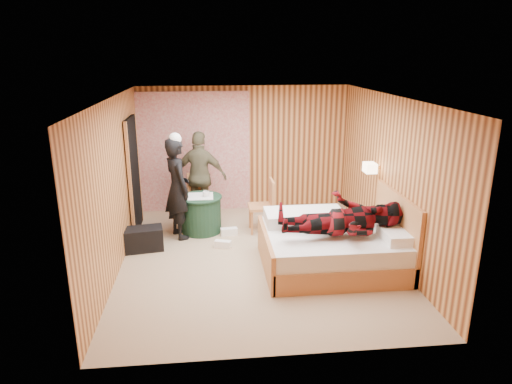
{
  "coord_description": "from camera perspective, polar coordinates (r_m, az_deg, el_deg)",
  "views": [
    {
      "loc": [
        -0.71,
        -6.61,
        3.12
      ],
      "look_at": [
        -0.01,
        0.1,
        1.05
      ],
      "focal_mm": 32.0,
      "sensor_mm": 36.0,
      "label": 1
    }
  ],
  "objects": [
    {
      "name": "round_table",
      "position": [
        8.27,
        -6.87,
        -2.71
      ],
      "size": [
        0.76,
        0.76,
        0.68
      ],
      "color": "#1D3E28",
      "rests_on": "floor"
    },
    {
      "name": "man_on_bed",
      "position": [
        6.59,
        10.78,
        -2.12
      ],
      "size": [
        0.86,
        0.67,
        1.77
      ],
      "primitive_type": "imported",
      "rotation": [
        0.0,
        1.57,
        0.0
      ],
      "color": "#65090E",
      "rests_on": "bed"
    },
    {
      "name": "wall_back",
      "position": [
        9.33,
        -1.49,
        5.5
      ],
      "size": [
        4.2,
        0.02,
        2.5
      ],
      "primitive_type": "cube",
      "color": "#E59F58",
      "rests_on": "floor"
    },
    {
      "name": "man_at_table",
      "position": [
        8.72,
        -6.95,
        1.94
      ],
      "size": [
        1.09,
        0.7,
        1.72
      ],
      "primitive_type": "imported",
      "rotation": [
        0.0,
        0.0,
        2.85
      ],
      "color": "brown",
      "rests_on": "floor"
    },
    {
      "name": "floor",
      "position": [
        7.35,
        0.14,
        -8.07
      ],
      "size": [
        4.2,
        5.0,
        0.01
      ],
      "primitive_type": "cube",
      "color": "tan",
      "rests_on": "ground"
    },
    {
      "name": "duffel_bag",
      "position": [
        7.74,
        -14.05,
        -5.73
      ],
      "size": [
        0.72,
        0.46,
        0.38
      ],
      "primitive_type": "cube",
      "rotation": [
        0.0,
        0.0,
        0.16
      ],
      "color": "black",
      "rests_on": "floor"
    },
    {
      "name": "doorway",
      "position": [
        8.39,
        -15.04,
        2.01
      ],
      "size": [
        0.06,
        0.9,
        2.05
      ],
      "primitive_type": "cube",
      "color": "black",
      "rests_on": "floor"
    },
    {
      "name": "nightstand",
      "position": [
        7.81,
        13.88,
        -4.78
      ],
      "size": [
        0.41,
        0.56,
        0.54
      ],
      "color": "tan",
      "rests_on": "floor"
    },
    {
      "name": "chair_near",
      "position": [
        8.16,
        1.19,
        -1.23
      ],
      "size": [
        0.44,
        0.44,
        0.96
      ],
      "rotation": [
        0.0,
        0.0,
        -1.57
      ],
      "color": "tan",
      "rests_on": "floor"
    },
    {
      "name": "chair_far",
      "position": [
        8.79,
        -7.04,
        -0.15
      ],
      "size": [
        0.53,
        0.53,
        0.93
      ],
      "rotation": [
        0.0,
        0.0,
        0.31
      ],
      "color": "tan",
      "rests_on": "floor"
    },
    {
      "name": "wall_lamp",
      "position": [
        7.76,
        14.07,
        2.97
      ],
      "size": [
        0.26,
        0.24,
        0.16
      ],
      "color": "gold",
      "rests_on": "wall_right"
    },
    {
      "name": "book_lower",
      "position": [
        7.67,
        14.15,
        -3.04
      ],
      "size": [
        0.19,
        0.24,
        0.02
      ],
      "primitive_type": "imported",
      "rotation": [
        0.0,
        0.0,
        0.1
      ],
      "color": "white",
      "rests_on": "nightstand"
    },
    {
      "name": "sneaker_left",
      "position": [
        7.66,
        -4.16,
        -6.52
      ],
      "size": [
        0.29,
        0.19,
        0.12
      ],
      "primitive_type": "cube",
      "rotation": [
        0.0,
        0.0,
        -0.32
      ],
      "color": "white",
      "rests_on": "floor"
    },
    {
      "name": "curtain",
      "position": [
        9.25,
        -7.67,
        4.93
      ],
      "size": [
        2.2,
        0.08,
        2.4
      ],
      "primitive_type": "cube",
      "color": "beige",
      "rests_on": "floor"
    },
    {
      "name": "cup_table",
      "position": [
        8.1,
        -6.26,
        -0.25
      ],
      "size": [
        0.15,
        0.15,
        0.1
      ],
      "primitive_type": "imported",
      "rotation": [
        0.0,
        0.0,
        -0.23
      ],
      "color": "white",
      "rests_on": "round_table"
    },
    {
      "name": "cup_nightstand",
      "position": [
        7.82,
        13.73,
        -2.34
      ],
      "size": [
        0.12,
        0.12,
        0.09
      ],
      "primitive_type": "imported",
      "rotation": [
        0.0,
        0.0,
        -0.24
      ],
      "color": "white",
      "rests_on": "nightstand"
    },
    {
      "name": "sneaker_right",
      "position": [
        8.16,
        -3.39,
        -4.97
      ],
      "size": [
        0.3,
        0.15,
        0.13
      ],
      "primitive_type": "cube",
      "rotation": [
        0.0,
        0.0,
        0.12
      ],
      "color": "white",
      "rests_on": "floor"
    },
    {
      "name": "wall_right",
      "position": [
        7.43,
        16.48,
        1.76
      ],
      "size": [
        0.02,
        5.0,
        2.5
      ],
      "primitive_type": "cube",
      "color": "#E59F58",
      "rests_on": "floor"
    },
    {
      "name": "bed",
      "position": [
        7.02,
        9.73,
        -6.66
      ],
      "size": [
        2.07,
        1.63,
        1.12
      ],
      "color": "tan",
      "rests_on": "floor"
    },
    {
      "name": "woman_standing",
      "position": [
        7.94,
        -9.8,
        0.45
      ],
      "size": [
        0.65,
        0.76,
        1.77
      ],
      "primitive_type": "imported",
      "rotation": [
        0.0,
        0.0,
        2.0
      ],
      "color": "black",
      "rests_on": "floor"
    },
    {
      "name": "book_upper",
      "position": [
        7.67,
        14.16,
        -2.9
      ],
      "size": [
        0.19,
        0.24,
        0.02
      ],
      "primitive_type": "imported",
      "rotation": [
        0.0,
        0.0,
        -0.1
      ],
      "color": "white",
      "rests_on": "nightstand"
    },
    {
      "name": "wall_left",
      "position": [
        7.01,
        -17.18,
        0.81
      ],
      "size": [
        0.02,
        5.0,
        2.5
      ],
      "primitive_type": "cube",
      "color": "#E59F58",
      "rests_on": "floor"
    },
    {
      "name": "ceiling",
      "position": [
        6.68,
        0.15,
        11.73
      ],
      "size": [
        4.2,
        5.0,
        0.01
      ],
      "primitive_type": "cube",
      "color": "silver",
      "rests_on": "wall_back"
    }
  ]
}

